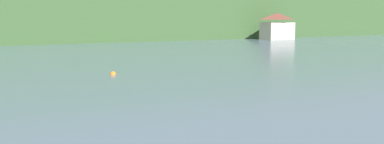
% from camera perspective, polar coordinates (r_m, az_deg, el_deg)
% --- Properties ---
extents(wooded_hillside, '(352.00, 76.03, 30.05)m').
position_cam_1_polar(wooded_hillside, '(133.05, -21.91, 7.09)').
color(wooded_hillside, '#38562D').
rests_on(wooded_hillside, ground_plane).
extents(shore_building_westcentral, '(7.30, 4.57, 6.12)m').
position_cam_1_polar(shore_building_westcentral, '(107.27, 10.57, 5.58)').
color(shore_building_westcentral, '#BCB29E').
rests_on(shore_building_westcentral, ground_plane).
extents(mooring_buoy_near, '(0.57, 0.57, 0.57)m').
position_cam_1_polar(mooring_buoy_near, '(43.85, -9.82, -0.30)').
color(mooring_buoy_near, orange).
rests_on(mooring_buoy_near, ground_plane).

